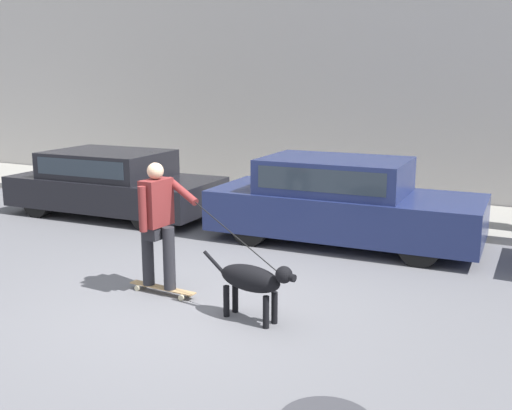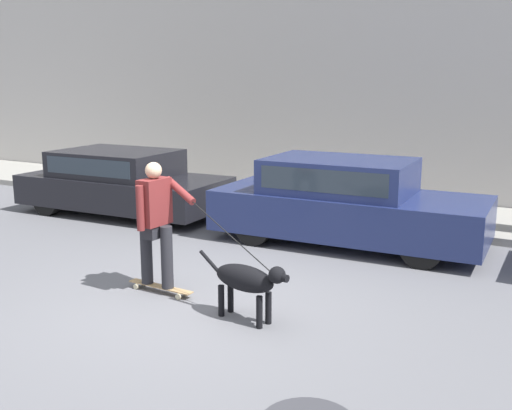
{
  "view_description": "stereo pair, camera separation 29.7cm",
  "coord_description": "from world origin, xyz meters",
  "px_view_note": "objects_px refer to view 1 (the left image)",
  "views": [
    {
      "loc": [
        3.69,
        -5.56,
        2.62
      ],
      "look_at": [
        0.2,
        1.46,
        0.95
      ],
      "focal_mm": 42.0,
      "sensor_mm": 36.0,
      "label": 1
    },
    {
      "loc": [
        3.96,
        -5.42,
        2.62
      ],
      "look_at": [
        0.2,
        1.46,
        0.95
      ],
      "focal_mm": 42.0,
      "sensor_mm": 36.0,
      "label": 2
    }
  ],
  "objects_px": {
    "parked_car_1": "(342,203)",
    "skateboarder": "(158,221)",
    "dog": "(253,280)",
    "parked_car_0": "(114,184)"
  },
  "relations": [
    {
      "from": "parked_car_0",
      "to": "dog",
      "type": "xyz_separation_m",
      "value": [
        4.78,
        -3.48,
        -0.14
      ]
    },
    {
      "from": "parked_car_0",
      "to": "skateboarder",
      "type": "distance_m",
      "value": 4.68
    },
    {
      "from": "parked_car_1",
      "to": "skateboarder",
      "type": "bearing_deg",
      "value": -113.01
    },
    {
      "from": "dog",
      "to": "skateboarder",
      "type": "height_order",
      "value": "skateboarder"
    },
    {
      "from": "parked_car_0",
      "to": "parked_car_1",
      "type": "height_order",
      "value": "parked_car_1"
    },
    {
      "from": "parked_car_1",
      "to": "skateboarder",
      "type": "xyz_separation_m",
      "value": [
        -1.25,
        -3.24,
        0.27
      ]
    },
    {
      "from": "parked_car_0",
      "to": "skateboarder",
      "type": "xyz_separation_m",
      "value": [
        3.37,
        -3.24,
        0.32
      ]
    },
    {
      "from": "parked_car_1",
      "to": "skateboarder",
      "type": "relative_size",
      "value": 1.91
    },
    {
      "from": "parked_car_0",
      "to": "dog",
      "type": "distance_m",
      "value": 5.92
    },
    {
      "from": "parked_car_1",
      "to": "dog",
      "type": "height_order",
      "value": "parked_car_1"
    }
  ]
}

